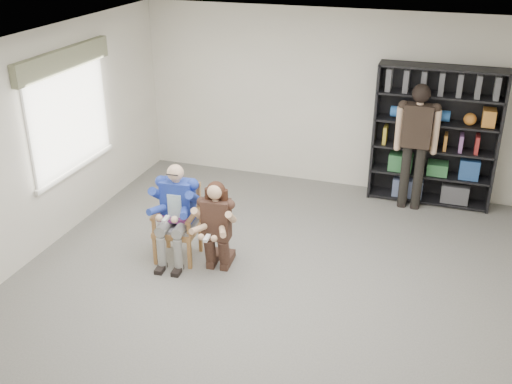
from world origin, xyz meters
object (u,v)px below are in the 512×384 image
(kneeling_woman, at_px, (216,228))
(bookshelf, at_px, (435,137))
(standing_man, at_px, (415,149))
(armchair, at_px, (177,223))
(seated_man, at_px, (176,213))

(kneeling_woman, distance_m, bookshelf, 3.74)
(standing_man, bearing_deg, kneeling_woman, -128.65)
(kneeling_woman, relative_size, standing_man, 0.62)
(armchair, distance_m, kneeling_woman, 0.60)
(kneeling_woman, xyz_separation_m, bookshelf, (2.35, 2.88, 0.46))
(kneeling_woman, relative_size, bookshelf, 0.56)
(armchair, distance_m, standing_man, 3.65)
(armchair, bearing_deg, standing_man, 37.46)
(armchair, distance_m, seated_man, 0.15)
(seated_man, relative_size, standing_man, 0.68)
(armchair, relative_size, standing_man, 0.53)
(armchair, bearing_deg, kneeling_woman, -16.67)
(seated_man, bearing_deg, armchair, 0.00)
(seated_man, height_order, bookshelf, bookshelf)
(armchair, xyz_separation_m, kneeling_woman, (0.58, -0.12, 0.09))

